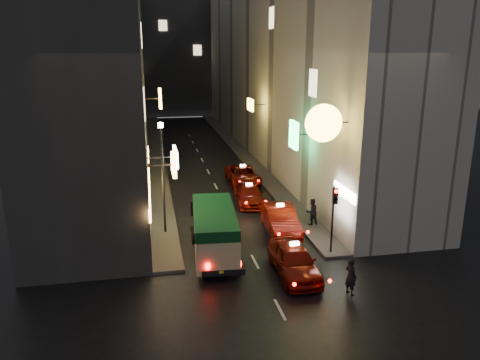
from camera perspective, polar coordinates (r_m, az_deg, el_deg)
building_left at (r=46.28m, az=-15.52°, el=13.69°), size 7.69×52.34×18.00m
building_right at (r=47.92m, az=4.53°, el=14.24°), size 8.24×52.00×18.00m
building_far at (r=78.31m, az=-7.92°, el=16.15°), size 30.00×10.00×22.00m
sidewalk_left at (r=47.25m, az=-10.20°, el=3.10°), size 1.50×52.00×0.15m
sidewalk_right at (r=48.11m, az=-0.01°, el=3.58°), size 1.50×52.00×0.15m
minibus at (r=23.49m, az=-3.14°, el=-5.82°), size 2.47×5.91×2.48m
taxi_near at (r=22.03m, az=6.61°, el=-9.40°), size 2.29×5.47×1.90m
taxi_second at (r=26.94m, az=4.90°, el=-4.51°), size 2.62×5.73×1.95m
taxi_third at (r=31.80m, az=1.11°, el=-1.58°), size 2.18×4.71×1.63m
taxi_far at (r=36.40m, az=0.37°, el=0.76°), size 2.06×4.99×1.76m
pedestrian_crossing at (r=20.82m, az=13.38°, el=-11.08°), size 0.59×0.72×1.88m
pedestrian_sidewalk at (r=27.85m, az=8.74°, el=-3.63°), size 0.76×0.59×1.79m
traffic_light at (r=23.65m, az=11.42°, el=-3.07°), size 0.26×0.43×3.50m
lamp_post at (r=25.98m, az=-9.41°, el=1.11°), size 0.28×0.28×6.22m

